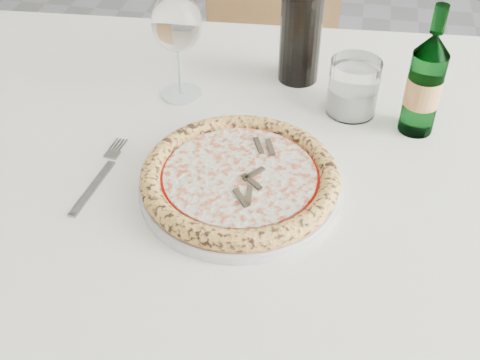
{
  "coord_description": "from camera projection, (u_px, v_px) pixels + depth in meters",
  "views": [
    {
      "loc": [
        0.09,
        -0.62,
        1.36
      ],
      "look_at": [
        -0.05,
        0.06,
        0.78
      ],
      "focal_mm": 45.0,
      "sensor_mm": 36.0,
      "label": 1
    }
  ],
  "objects": [
    {
      "name": "dining_table",
      "position": [
        251.0,
        187.0,
        1.05
      ],
      "size": [
        1.64,
        1.04,
        0.76
      ],
      "color": "brown",
      "rests_on": "floor"
    },
    {
      "name": "chair_far",
      "position": [
        276.0,
        50.0,
        1.72
      ],
      "size": [
        0.48,
        0.48,
        0.93
      ],
      "color": "brown",
      "rests_on": "floor"
    },
    {
      "name": "plate",
      "position": [
        240.0,
        186.0,
        0.91
      ],
      "size": [
        0.31,
        0.31,
        0.02
      ],
      "color": "white",
      "rests_on": "dining_table"
    },
    {
      "name": "pizza",
      "position": [
        240.0,
        177.0,
        0.9
      ],
      "size": [
        0.3,
        0.3,
        0.03
      ],
      "color": "#EAA164",
      "rests_on": "plate"
    },
    {
      "name": "fork",
      "position": [
        99.0,
        177.0,
        0.94
      ],
      "size": [
        0.03,
        0.19,
        0.0
      ],
      "color": "gray",
      "rests_on": "dining_table"
    },
    {
      "name": "wine_glass",
      "position": [
        177.0,
        25.0,
        1.03
      ],
      "size": [
        0.09,
        0.09,
        0.2
      ],
      "color": "silver",
      "rests_on": "dining_table"
    },
    {
      "name": "tumbler",
      "position": [
        353.0,
        90.0,
        1.06
      ],
      "size": [
        0.09,
        0.09,
        0.1
      ],
      "color": "white",
      "rests_on": "dining_table"
    },
    {
      "name": "beer_bottle",
      "position": [
        425.0,
        84.0,
        0.98
      ],
      "size": [
        0.06,
        0.06,
        0.23
      ],
      "color": "#307740",
      "rests_on": "dining_table"
    },
    {
      "name": "wine_bottle",
      "position": [
        302.0,
        13.0,
        1.08
      ],
      "size": [
        0.08,
        0.08,
        0.31
      ],
      "color": "black",
      "rests_on": "dining_table"
    }
  ]
}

